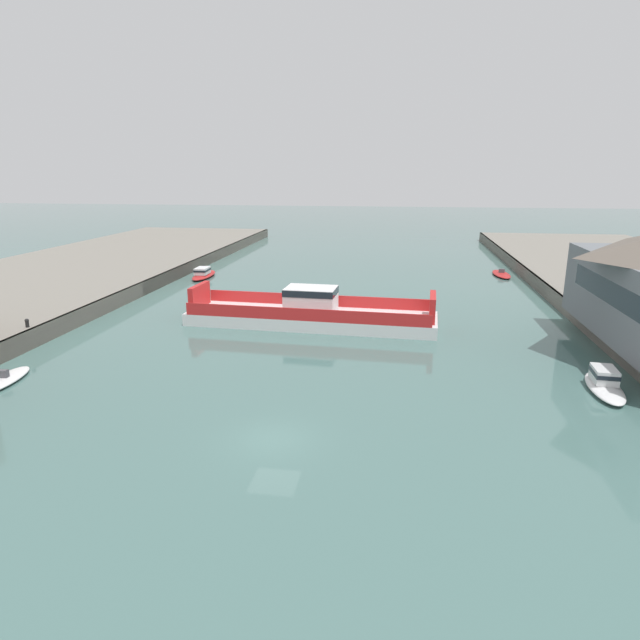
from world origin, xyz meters
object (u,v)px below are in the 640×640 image
moored_boat_mid_right (203,274)px  moored_boat_near_right (604,383)px  moored_boat_near_left (4,380)px  moored_boat_mid_left (501,274)px  chain_ferry (311,313)px

moored_boat_mid_right → moored_boat_near_right: bearing=-40.3°
moored_boat_near_left → moored_boat_mid_left: moored_boat_mid_left is taller
moored_boat_near_left → moored_boat_mid_right: moored_boat_mid_right is taller
moored_boat_near_left → moored_boat_mid_right: (0.03, 37.59, 0.30)m
moored_boat_mid_left → moored_boat_mid_right: 40.21m
chain_ferry → moored_boat_near_right: size_ratio=3.97×
chain_ferry → moored_boat_mid_left: bearing=51.9°
chain_ferry → moored_boat_mid_left: size_ratio=3.58×
chain_ferry → moored_boat_mid_right: size_ratio=3.18×
moored_boat_mid_right → chain_ferry: bearing=-48.8°
moored_boat_near_right → moored_boat_mid_left: size_ratio=0.90×
moored_boat_near_right → moored_boat_mid_right: (-39.11, 33.14, -0.02)m
moored_boat_near_left → moored_boat_mid_left: 59.75m
moored_boat_mid_left → moored_boat_mid_right: moored_boat_mid_right is taller
moored_boat_near_right → moored_boat_mid_right: 51.26m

